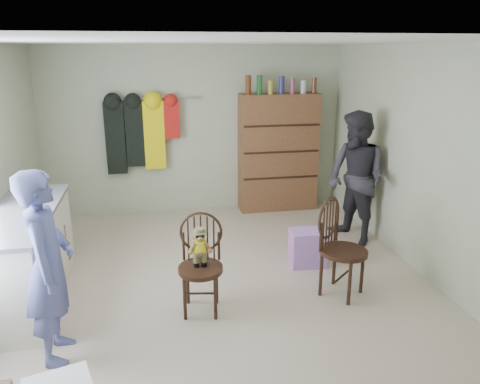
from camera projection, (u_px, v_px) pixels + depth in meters
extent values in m
plane|color=beige|center=(221.00, 281.00, 5.11)|extent=(5.00, 5.00, 0.00)
plane|color=#B9BE9F|center=(196.00, 131.00, 7.09)|extent=(4.50, 0.00, 4.50)
plane|color=#B9BE9F|center=(422.00, 161.00, 5.14)|extent=(0.00, 5.00, 5.00)
plane|color=white|center=(218.00, 42.00, 4.38)|extent=(5.00, 5.00, 0.00)
cube|color=silver|center=(26.00, 258.00, 4.63)|extent=(0.60, 1.80, 0.90)
cube|color=slate|center=(19.00, 213.00, 4.49)|extent=(0.64, 1.86, 0.04)
cylinder|color=#99999E|center=(49.00, 267.00, 4.23)|extent=(0.02, 0.02, 0.14)
cylinder|color=#99999E|center=(65.00, 231.00, 5.08)|extent=(0.02, 0.02, 0.14)
cylinder|color=black|center=(201.00, 269.00, 4.40)|extent=(0.49, 0.49, 0.04)
cylinder|color=black|center=(185.00, 299.00, 4.34)|extent=(0.03, 0.03, 0.43)
cylinder|color=black|center=(215.00, 299.00, 4.34)|extent=(0.03, 0.03, 0.43)
cylinder|color=black|center=(188.00, 284.00, 4.62)|extent=(0.03, 0.03, 0.43)
cylinder|color=black|center=(217.00, 284.00, 4.62)|extent=(0.03, 0.03, 0.43)
torus|color=black|center=(201.00, 232.00, 4.48)|extent=(0.41, 0.10, 0.41)
cylinder|color=black|center=(184.00, 246.00, 4.51)|extent=(0.03, 0.03, 0.28)
cylinder|color=black|center=(219.00, 246.00, 4.51)|extent=(0.03, 0.03, 0.28)
cylinder|color=yellow|center=(200.00, 246.00, 4.36)|extent=(0.12, 0.12, 0.11)
cylinder|color=#475128|center=(200.00, 258.00, 4.39)|extent=(0.07, 0.07, 0.18)
sphere|color=#9E7042|center=(199.00, 236.00, 4.33)|extent=(0.11, 0.11, 0.11)
cylinder|color=#475128|center=(199.00, 230.00, 4.31)|extent=(0.10, 0.10, 0.04)
cube|color=black|center=(200.00, 237.00, 4.28)|extent=(0.08, 0.01, 0.02)
cylinder|color=black|center=(344.00, 252.00, 4.71)|extent=(0.64, 0.64, 0.05)
cylinder|color=black|center=(350.00, 284.00, 4.58)|extent=(0.04, 0.04, 0.45)
cylinder|color=black|center=(362.00, 273.00, 4.81)|extent=(0.04, 0.04, 0.45)
cylinder|color=black|center=(321.00, 275.00, 4.76)|extent=(0.04, 0.04, 0.45)
cylinder|color=black|center=(334.00, 265.00, 4.99)|extent=(0.04, 0.04, 0.45)
torus|color=black|center=(329.00, 218.00, 4.72)|extent=(0.35, 0.32, 0.44)
cylinder|color=black|center=(321.00, 237.00, 4.62)|extent=(0.03, 0.03, 0.30)
cylinder|color=black|center=(337.00, 227.00, 4.90)|extent=(0.03, 0.03, 0.30)
cube|color=pink|center=(308.00, 248.00, 5.46)|extent=(0.42, 0.34, 0.42)
imported|color=#525796|center=(49.00, 267.00, 3.67)|extent=(0.39, 0.59, 1.59)
imported|color=#2D2B33|center=(356.00, 179.00, 5.95)|extent=(0.88, 1.00, 1.71)
cube|color=brown|center=(278.00, 153.00, 7.23)|extent=(1.20, 0.38, 1.80)
cube|color=black|center=(281.00, 178.00, 7.15)|extent=(1.16, 0.02, 0.03)
cube|color=black|center=(282.00, 152.00, 7.04)|extent=(1.16, 0.02, 0.03)
cube|color=black|center=(282.00, 126.00, 6.92)|extent=(1.16, 0.02, 0.03)
cylinder|color=#592D14|center=(248.00, 85.00, 6.74)|extent=(0.08, 0.08, 0.28)
cylinder|color=#19591E|center=(259.00, 85.00, 6.77)|extent=(0.08, 0.08, 0.28)
cylinder|color=#A59933|center=(271.00, 87.00, 6.81)|extent=(0.08, 0.08, 0.20)
cylinder|color=navy|center=(282.00, 85.00, 6.83)|extent=(0.08, 0.08, 0.26)
cylinder|color=#8C3F59|center=(292.00, 86.00, 6.87)|extent=(0.07, 0.07, 0.22)
cylinder|color=#B2B2B7|center=(303.00, 87.00, 6.90)|extent=(0.09, 0.09, 0.19)
cylinder|color=#592D14|center=(314.00, 86.00, 6.93)|extent=(0.07, 0.07, 0.23)
cylinder|color=#99999E|center=(168.00, 98.00, 6.82)|extent=(1.00, 0.02, 0.02)
cube|color=black|center=(115.00, 138.00, 6.78)|extent=(0.28, 0.10, 1.05)
cube|color=black|center=(135.00, 134.00, 6.82)|extent=(0.26, 0.10, 0.95)
cube|color=yellow|center=(154.00, 135.00, 6.88)|extent=(0.30, 0.10, 1.00)
cube|color=red|center=(172.00, 119.00, 6.86)|extent=(0.22, 0.10, 0.55)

